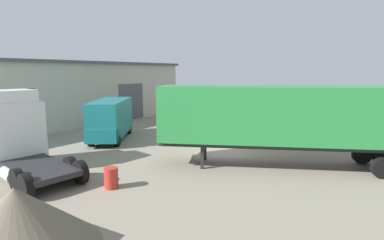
{
  "coord_description": "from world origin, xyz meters",
  "views": [
    {
      "loc": [
        -15.05,
        -8.74,
        4.82
      ],
      "look_at": [
        0.91,
        2.98,
        1.6
      ],
      "focal_mm": 28.0,
      "sensor_mm": 36.0,
      "label": 1
    }
  ],
  "objects_px": {
    "gravel_pile": "(17,222)",
    "oil_drum": "(111,178)",
    "tractor_unit_white": "(15,133)",
    "delivery_van_teal": "(111,119)",
    "traffic_cone": "(333,138)",
    "container_trailer_green": "(284,116)",
    "delivery_van_green": "(197,111)",
    "delivery_van_orange": "(300,115)"
  },
  "relations": [
    {
      "from": "gravel_pile",
      "to": "oil_drum",
      "type": "height_order",
      "value": "gravel_pile"
    },
    {
      "from": "tractor_unit_white",
      "to": "delivery_van_teal",
      "type": "distance_m",
      "value": 7.17
    },
    {
      "from": "delivery_van_teal",
      "to": "traffic_cone",
      "type": "distance_m",
      "value": 15.6
    },
    {
      "from": "container_trailer_green",
      "to": "oil_drum",
      "type": "relative_size",
      "value": 13.57
    },
    {
      "from": "gravel_pile",
      "to": "tractor_unit_white",
      "type": "bearing_deg",
      "value": 66.54
    },
    {
      "from": "container_trailer_green",
      "to": "delivery_van_teal",
      "type": "relative_size",
      "value": 2.07
    },
    {
      "from": "delivery_van_green",
      "to": "delivery_van_teal",
      "type": "xyz_separation_m",
      "value": [
        -8.14,
        1.69,
        0.22
      ]
    },
    {
      "from": "delivery_van_green",
      "to": "tractor_unit_white",
      "type": "bearing_deg",
      "value": -166.66
    },
    {
      "from": "delivery_van_teal",
      "to": "traffic_cone",
      "type": "height_order",
      "value": "delivery_van_teal"
    },
    {
      "from": "container_trailer_green",
      "to": "traffic_cone",
      "type": "xyz_separation_m",
      "value": [
        7.49,
        -0.96,
        -2.36
      ]
    },
    {
      "from": "gravel_pile",
      "to": "container_trailer_green",
      "type": "bearing_deg",
      "value": -14.36
    },
    {
      "from": "container_trailer_green",
      "to": "traffic_cone",
      "type": "bearing_deg",
      "value": -126.22
    },
    {
      "from": "delivery_van_orange",
      "to": "oil_drum",
      "type": "xyz_separation_m",
      "value": [
        -16.47,
        2.78,
        -0.92
      ]
    },
    {
      "from": "tractor_unit_white",
      "to": "traffic_cone",
      "type": "xyz_separation_m",
      "value": [
        15.66,
        -11.4,
        -1.59
      ]
    },
    {
      "from": "delivery_van_orange",
      "to": "oil_drum",
      "type": "distance_m",
      "value": 16.72
    },
    {
      "from": "delivery_van_green",
      "to": "traffic_cone",
      "type": "bearing_deg",
      "value": -73.38
    },
    {
      "from": "container_trailer_green",
      "to": "traffic_cone",
      "type": "distance_m",
      "value": 7.91
    },
    {
      "from": "oil_drum",
      "to": "traffic_cone",
      "type": "relative_size",
      "value": 1.6
    },
    {
      "from": "delivery_van_green",
      "to": "traffic_cone",
      "type": "height_order",
      "value": "delivery_van_green"
    },
    {
      "from": "delivery_van_teal",
      "to": "gravel_pile",
      "type": "height_order",
      "value": "delivery_van_teal"
    },
    {
      "from": "oil_drum",
      "to": "gravel_pile",
      "type": "bearing_deg",
      "value": -157.89
    },
    {
      "from": "traffic_cone",
      "to": "tractor_unit_white",
      "type": "bearing_deg",
      "value": 143.94
    },
    {
      "from": "tractor_unit_white",
      "to": "oil_drum",
      "type": "xyz_separation_m",
      "value": [
        1.2,
        -5.7,
        -1.41
      ]
    },
    {
      "from": "delivery_van_teal",
      "to": "oil_drum",
      "type": "xyz_separation_m",
      "value": [
        -5.79,
        -7.22,
        -1.09
      ]
    },
    {
      "from": "container_trailer_green",
      "to": "traffic_cone",
      "type": "relative_size",
      "value": 21.72
    },
    {
      "from": "container_trailer_green",
      "to": "tractor_unit_white",
      "type": "bearing_deg",
      "value": 9.1
    },
    {
      "from": "tractor_unit_white",
      "to": "delivery_van_green",
      "type": "bearing_deg",
      "value": -85.48
    },
    {
      "from": "traffic_cone",
      "to": "delivery_van_teal",
      "type": "bearing_deg",
      "value": 123.83
    },
    {
      "from": "tractor_unit_white",
      "to": "oil_drum",
      "type": "bearing_deg",
      "value": -162.9
    },
    {
      "from": "tractor_unit_white",
      "to": "delivery_van_teal",
      "type": "relative_size",
      "value": 1.14
    },
    {
      "from": "container_trailer_green",
      "to": "delivery_van_orange",
      "type": "bearing_deg",
      "value": -107.25
    },
    {
      "from": "tractor_unit_white",
      "to": "delivery_van_green",
      "type": "relative_size",
      "value": 1.23
    },
    {
      "from": "container_trailer_green",
      "to": "delivery_van_orange",
      "type": "height_order",
      "value": "container_trailer_green"
    },
    {
      "from": "delivery_van_green",
      "to": "oil_drum",
      "type": "xyz_separation_m",
      "value": [
        -13.93,
        -5.53,
        -0.86
      ]
    },
    {
      "from": "container_trailer_green",
      "to": "delivery_van_green",
      "type": "xyz_separation_m",
      "value": [
        6.98,
        10.27,
        -1.31
      ]
    },
    {
      "from": "delivery_van_teal",
      "to": "tractor_unit_white",
      "type": "bearing_deg",
      "value": -25.37
    },
    {
      "from": "delivery_van_green",
      "to": "delivery_van_teal",
      "type": "distance_m",
      "value": 8.32
    },
    {
      "from": "delivery_van_orange",
      "to": "gravel_pile",
      "type": "bearing_deg",
      "value": -77.62
    },
    {
      "from": "delivery_van_orange",
      "to": "delivery_van_green",
      "type": "bearing_deg",
      "value": -148.03
    },
    {
      "from": "traffic_cone",
      "to": "container_trailer_green",
      "type": "bearing_deg",
      "value": 172.7
    },
    {
      "from": "container_trailer_green",
      "to": "delivery_van_green",
      "type": "height_order",
      "value": "container_trailer_green"
    },
    {
      "from": "oil_drum",
      "to": "traffic_cone",
      "type": "distance_m",
      "value": 15.53
    }
  ]
}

